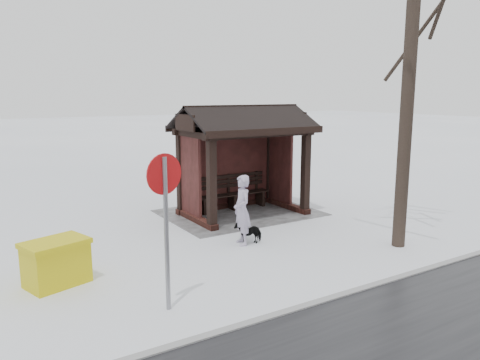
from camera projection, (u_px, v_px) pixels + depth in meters
name	position (u px, v px, depth m)	size (l,w,h in m)	color
ground	(243.00, 214.00, 13.32)	(120.00, 120.00, 0.00)	white
kerb	(400.00, 278.00, 8.73)	(120.00, 0.15, 0.06)	gray
trampled_patch	(240.00, 213.00, 13.49)	(4.20, 3.20, 0.02)	#929398
bus_shelter	(240.00, 138.00, 13.06)	(3.60, 2.40, 3.09)	#3B1B15
pedestrian	(242.00, 210.00, 10.54)	(0.58, 0.38, 1.60)	#B0A4C1
dog	(248.00, 232.00, 10.71)	(0.28, 0.62, 0.52)	black
grit_bin	(56.00, 262.00, 8.36)	(1.24, 1.02, 0.83)	#CBBB0B
road_sign	(165.00, 200.00, 7.16)	(0.63, 0.19, 2.51)	gray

